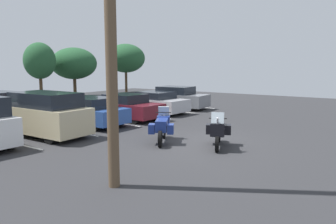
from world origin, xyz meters
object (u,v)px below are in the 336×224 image
at_px(car_champagne, 42,114).
at_px(car_blue, 87,111).
at_px(car_grey, 174,98).
at_px(motorcycle_touring, 218,130).
at_px(car_maroon, 124,107).
at_px(motorcycle_second, 162,126).
at_px(car_silver, 155,103).

height_order(car_champagne, car_blue, car_champagne).
bearing_deg(car_grey, motorcycle_touring, -138.17).
distance_m(motorcycle_touring, car_grey, 11.11).
height_order(car_champagne, car_maroon, car_champagne).
bearing_deg(motorcycle_touring, car_maroon, 68.37).
relative_size(motorcycle_second, car_grey, 0.40).
distance_m(motorcycle_second, car_maroon, 5.98).
distance_m(motorcycle_touring, car_blue, 7.44).
distance_m(car_blue, car_maroon, 2.52).
distance_m(car_champagne, car_silver, 8.14).
distance_m(car_maroon, car_grey, 5.43).
xyz_separation_m(motorcycle_second, car_grey, (8.72, 5.20, 0.11)).
height_order(car_maroon, car_grey, car_grey).
distance_m(motorcycle_second, car_blue, 5.28).
relative_size(motorcycle_touring, car_grey, 0.40).
bearing_deg(car_silver, motorcycle_second, -141.03).
bearing_deg(car_silver, car_blue, 177.31).
xyz_separation_m(car_champagne, car_maroon, (5.29, 0.11, -0.24)).
bearing_deg(car_champagne, motorcycle_touring, -71.07).
relative_size(car_champagne, car_grey, 0.97).
distance_m(motorcycle_second, car_grey, 10.15).
height_order(motorcycle_second, car_champagne, car_champagne).
height_order(car_champagne, car_grey, car_champagne).
height_order(car_blue, car_silver, car_blue).
height_order(car_maroon, car_silver, car_maroon).
bearing_deg(motorcycle_touring, car_blue, 87.34).
relative_size(motorcycle_touring, motorcycle_second, 1.02).
relative_size(car_blue, car_silver, 1.03).
relative_size(car_maroon, car_silver, 1.07).
height_order(motorcycle_touring, car_maroon, car_maroon).
relative_size(motorcycle_touring, car_maroon, 0.42).
height_order(motorcycle_touring, car_grey, car_grey).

